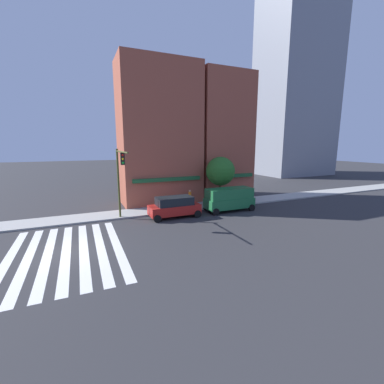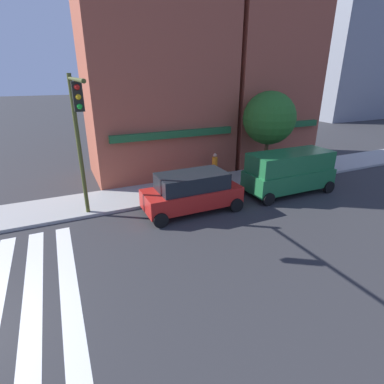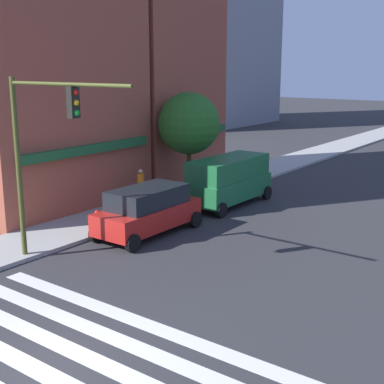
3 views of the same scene
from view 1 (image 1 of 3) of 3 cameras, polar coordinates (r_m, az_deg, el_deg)
name	(u,v)px [view 1 (image 1 of 3)]	position (r m, az deg, el deg)	size (l,w,h in m)	color
ground_plane	(66,252)	(18.40, -26.20, -11.95)	(200.00, 200.00, 0.00)	#2D2D30
sidewalk_left	(69,220)	(25.50, -25.63, -5.58)	(120.00, 3.00, 0.15)	#9E9E99
crosswalk_stripes	(66,252)	(18.40, -26.20, -11.94)	(6.73, 10.80, 0.01)	silver
storefront_row	(188,136)	(31.05, -0.98, 12.41)	(15.86, 5.30, 15.59)	#9E4C38
tower_distant	(299,39)	(66.57, 22.78, 28.83)	(15.53, 10.99, 56.84)	gray
traffic_signal	(120,172)	(22.56, -15.68, 4.21)	(0.32, 5.46, 6.32)	#474C1E
suv_red	(174,206)	(23.85, -3.91, -3.23)	(4.71, 2.12, 1.94)	#B21E19
van_green	(229,198)	(26.35, 8.28, -1.42)	(5.01, 2.22, 2.34)	#1E6638
pedestrian_orange_vest	(190,198)	(27.51, -0.47, -1.26)	(0.32, 0.32, 1.77)	#23232D
fire_hydrant	(157,208)	(25.18, -7.74, -3.55)	(0.24, 0.24, 0.84)	red
street_tree	(220,171)	(28.61, 6.33, 4.59)	(3.19, 3.19, 5.22)	brown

